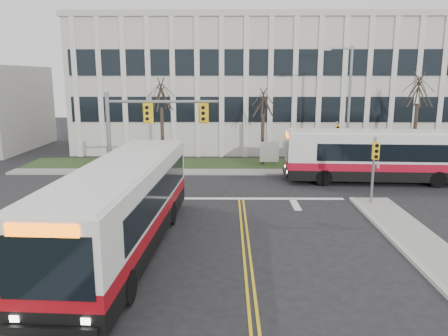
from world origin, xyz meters
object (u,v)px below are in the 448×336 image
directory_sign (269,152)px  streetlight (347,102)px  newspaper_box_blue (80,240)px  bus_cross (383,157)px  bus_main (123,209)px

directory_sign → streetlight: bearing=-13.2°
newspaper_box_blue → bus_cross: bearing=42.1°
directory_sign → bus_main: bus_main is taller
directory_sign → bus_cross: (7.12, -5.11, 0.54)m
streetlight → bus_cross: size_ratio=0.72×
streetlight → directory_sign: streetlight is taller
bus_main → bus_cross: size_ratio=1.04×
directory_sign → bus_main: size_ratio=0.15×
streetlight → directory_sign: (-5.53, 1.30, -4.02)m
directory_sign → bus_cross: size_ratio=0.16×
directory_sign → bus_cross: bearing=-35.7°
bus_cross → newspaper_box_blue: size_ratio=13.49×
bus_main → newspaper_box_blue: size_ratio=14.09×
directory_sign → bus_cross: 8.78m
bus_main → streetlight: bearing=53.6°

